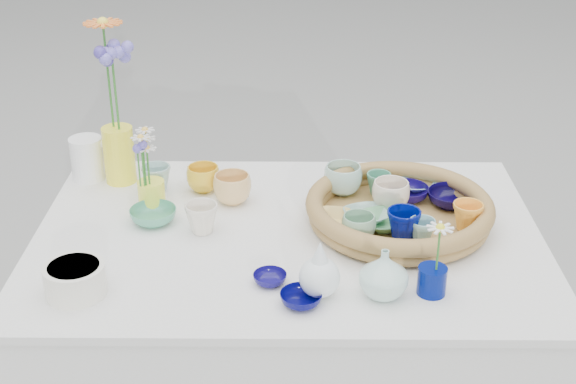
{
  "coord_description": "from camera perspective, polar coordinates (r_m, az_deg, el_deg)",
  "views": [
    {
      "loc": [
        0.02,
        -1.74,
        1.75
      ],
      "look_at": [
        0.0,
        0.02,
        0.87
      ],
      "focal_mm": 50.0,
      "sensor_mm": 36.0,
      "label": 1
    }
  ],
  "objects": [
    {
      "name": "tray_ceramic_7",
      "position": [
        2.07,
        7.31,
        -0.24
      ],
      "size": [
        0.13,
        0.13,
        0.08
      ],
      "primitive_type": "imported",
      "rotation": [
        0.0,
        0.0,
        -0.38
      ],
      "color": "#F9E8CE",
      "rests_on": "wicker_tray"
    },
    {
      "name": "loose_ceramic_6",
      "position": [
        1.73,
        0.93,
        -7.6
      ],
      "size": [
        0.12,
        0.12,
        0.03
      ],
      "primitive_type": "imported",
      "rotation": [
        0.0,
        0.0,
        0.41
      ],
      "color": "#05054E",
      "rests_on": "display_table"
    },
    {
      "name": "tray_ceramic_11",
      "position": [
        1.94,
        9.5,
        -2.73
      ],
      "size": [
        0.08,
        0.08,
        0.06
      ],
      "primitive_type": "imported",
      "rotation": [
        0.0,
        0.0,
        0.26
      ],
      "color": "#87C1BE",
      "rests_on": "wicker_tray"
    },
    {
      "name": "daisy_cup",
      "position": [
        2.13,
        -9.67,
        -0.17
      ],
      "size": [
        0.09,
        0.09,
        0.08
      ],
      "primitive_type": "cylinder",
      "rotation": [
        0.0,
        0.0,
        -0.34
      ],
      "color": "#FCFF42",
      "rests_on": "display_table"
    },
    {
      "name": "loose_ceramic_1",
      "position": [
        2.13,
        -3.99,
        0.24
      ],
      "size": [
        0.12,
        0.12,
        0.08
      ],
      "primitive_type": "imported",
      "rotation": [
        0.0,
        0.0,
        -0.27
      ],
      "color": "#E7B66E",
      "rests_on": "display_table"
    },
    {
      "name": "loose_ceramic_0",
      "position": [
        2.2,
        -6.04,
        0.96
      ],
      "size": [
        0.1,
        0.1,
        0.07
      ],
      "primitive_type": "imported",
      "rotation": [
        0.0,
        0.0,
        -0.06
      ],
      "color": "yellow",
      "rests_on": "display_table"
    },
    {
      "name": "tray_ceramic_2",
      "position": [
        2.01,
        12.63,
        -1.71
      ],
      "size": [
        0.09,
        0.09,
        0.07
      ],
      "primitive_type": "imported",
      "rotation": [
        0.0,
        0.0,
        0.23
      ],
      "color": "#FFA533",
      "rests_on": "wicker_tray"
    },
    {
      "name": "bud_vase_paleblue",
      "position": [
        1.73,
        2.27,
        -5.41
      ],
      "size": [
        0.12,
        0.12,
        0.14
      ],
      "primitive_type": null,
      "rotation": [
        0.0,
        0.0,
        -0.38
      ],
      "color": "white",
      "rests_on": "display_table"
    },
    {
      "name": "wicker_tray",
      "position": [
        2.04,
        7.9,
        -1.32
      ],
      "size": [
        0.47,
        0.47,
        0.08
      ],
      "primitive_type": null,
      "color": "olive",
      "rests_on": "display_table"
    },
    {
      "name": "tray_ceramic_6",
      "position": [
        2.14,
        3.94,
        0.9
      ],
      "size": [
        0.12,
        0.12,
        0.08
      ],
      "primitive_type": "imported",
      "rotation": [
        0.0,
        0.0,
        0.26
      ],
      "color": "#A2CCBE",
      "rests_on": "wicker_tray"
    },
    {
      "name": "loose_ceramic_2",
      "position": [
        2.07,
        -9.56,
        -1.68
      ],
      "size": [
        0.15,
        0.15,
        0.04
      ],
      "primitive_type": "imported",
      "rotation": [
        0.0,
        0.0,
        0.3
      ],
      "color": "#489A75",
      "rests_on": "display_table"
    },
    {
      "name": "tray_ceramic_1",
      "position": [
        2.13,
        11.52,
        -0.44
      ],
      "size": [
        0.13,
        0.13,
        0.04
      ],
      "primitive_type": "imported",
      "rotation": [
        0.0,
        0.0,
        -0.08
      ],
      "color": "black",
      "rests_on": "wicker_tray"
    },
    {
      "name": "bud_vase_cobalt",
      "position": [
        1.78,
        10.19,
        -6.21
      ],
      "size": [
        0.08,
        0.08,
        0.06
      ],
      "primitive_type": "cylinder",
      "rotation": [
        0.0,
        0.0,
        -0.31
      ],
      "color": "#000E60",
      "rests_on": "display_table"
    },
    {
      "name": "tray_ceramic_10",
      "position": [
        1.99,
        3.12,
        -2.0
      ],
      "size": [
        0.12,
        0.12,
        0.03
      ],
      "primitive_type": "imported",
      "rotation": [
        0.0,
        0.0,
        -0.1
      ],
      "color": "#D8B55A",
      "rests_on": "wicker_tray"
    },
    {
      "name": "tray_ceramic_3",
      "position": [
        1.99,
        7.01,
        -2.12
      ],
      "size": [
        0.15,
        0.15,
        0.03
      ],
      "primitive_type": "imported",
      "rotation": [
        0.0,
        0.0,
        0.24
      ],
      "color": "#589D63",
      "rests_on": "wicker_tray"
    },
    {
      "name": "bud_vase_seafoam",
      "position": [
        1.75,
        6.84,
        -5.77
      ],
      "size": [
        0.12,
        0.12,
        0.11
      ],
      "primitive_type": "imported",
      "rotation": [
        0.0,
        0.0,
        -0.08
      ],
      "color": "silver",
      "rests_on": "display_table"
    },
    {
      "name": "tray_ceramic_9",
      "position": [
        1.94,
        8.2,
        -2.33
      ],
      "size": [
        0.11,
        0.11,
        0.08
      ],
      "primitive_type": "imported",
      "rotation": [
        0.0,
        0.0,
        0.4
      ],
      "color": "#020C6B",
      "rests_on": "wicker_tray"
    },
    {
      "name": "gerbera",
      "position": [
        2.21,
        -12.66,
        8.04
      ],
      "size": [
        0.13,
        0.13,
        0.31
      ],
      "primitive_type": null,
      "rotation": [
        0.0,
        0.0,
        -0.1
      ],
      "color": "orange",
      "rests_on": "tall_vase_yellow"
    },
    {
      "name": "single_daisy",
      "position": [
        1.73,
        10.64,
        -4.0
      ],
      "size": [
        0.08,
        0.08,
        0.12
      ],
      "primitive_type": null,
      "rotation": [
        0.0,
        0.0,
        -0.16
      ],
      "color": "white",
      "rests_on": "bud_vase_cobalt"
    },
    {
      "name": "fluted_bowl",
      "position": [
        1.81,
        -14.9,
        -6.04
      ],
      "size": [
        0.17,
        0.17,
        0.07
      ],
      "primitive_type": null,
      "rotation": [
        0.0,
        0.0,
        0.36
      ],
      "color": "white",
      "rests_on": "display_table"
    },
    {
      "name": "loose_ceramic_3",
      "position": [
        2.0,
        -6.14,
        -1.86
      ],
      "size": [
        0.1,
        0.1,
        0.08
      ],
      "primitive_type": "imported",
      "rotation": [
        0.0,
        0.0,
        0.27
      ],
      "color": "silver",
      "rests_on": "display_table"
    },
    {
      "name": "tall_vase_yellow",
      "position": [
        2.28,
        -11.91,
        2.61
      ],
      "size": [
        0.11,
        0.11,
        0.16
      ],
      "primitive_type": "cylinder",
      "rotation": [
        0.0,
        0.0,
        -0.41
      ],
      "color": "yellow",
      "rests_on": "display_table"
    },
    {
      "name": "tray_ceramic_8",
      "position": [
        2.2,
        9.3,
        0.47
      ],
      "size": [
        0.11,
        0.11,
        0.02
      ],
      "primitive_type": "imported",
      "rotation": [
        0.0,
        0.0,
        0.22
      ],
      "color": "#91C3DC",
      "rests_on": "wicker_tray"
    },
    {
      "name": "hydrangea",
      "position": [
        2.2,
        -12.17,
        6.91
      ],
      "size": [
        0.1,
        0.1,
        0.29
      ],
      "primitive_type": null,
      "rotation": [
        0.0,
        0.0,
        0.27
      ],
      "color": "#44379B",
      "rests_on": "tall_vase_yellow"
    },
    {
      "name": "white_pitcher",
      "position": [
        2.32,
        -14.1,
        2.32
      ],
      "size": [
        0.13,
        0.1,
        0.12
      ],
      "primitive_type": null,
      "rotation": [
        0.0,
        0.0,
        0.05
      ],
      "color": "white",
      "rests_on": "display_table"
    },
    {
      "name": "tray_ceramic_12",
      "position": [
        2.15,
        6.46,
        0.59
      ],
      "size": [
        0.07,
        0.07,
        0.06
      ],
      "primitive_type": "imported",
      "rotation": [
        0.0,
        0.0,
        -0.03
      ],
      "color": "#4C9978",
      "rests_on": "wicker_tray"
    },
    {
      "name": "tray_ceramic_4",
      "position": [
        1.93,
        5.05,
        -2.54
      ],
      "size": [
        0.09,
        0.09,
        0.07
      ],
      "primitive_type": "imported",
      "rotation": [
        0.0,
        0.0,
        -0.12
      ],
      "color": "#7CAB8A",
      "rests_on": "wicker_tray"
    },
    {
      "name": "loose_ceramic_5",
      "position": [
        2.22,
        -9.33,
        0.96
      ],
      "size": [
        0.09,
        0.09,
        0.07
      ],
      "primitive_type": "imported",
      "rotation": [
        0.0,
        0.0,
        0.18
      ],
      "color": "#92B7B1",
      "rests_on": "display_table"
    },
    {
      "name": "loose_ceramic_4",
      "position": [
        1.8,
        -1.29,
        -6.18
      ],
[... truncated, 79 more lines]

